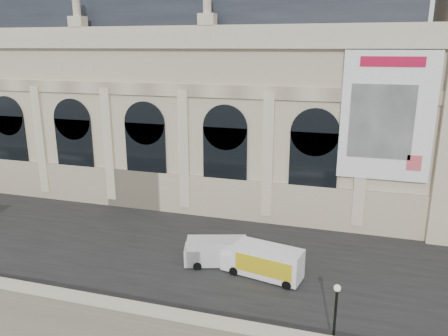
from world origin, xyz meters
name	(u,v)px	position (x,y,z in m)	size (l,w,h in m)	color
quay	(212,201)	(0.00, 35.00, 3.00)	(160.00, 70.00, 6.00)	gray
street	(150,239)	(0.00, 14.00, 6.03)	(160.00, 24.00, 0.06)	#2D2D2D
parapet	(74,302)	(0.00, 0.60, 6.62)	(160.00, 1.40, 1.21)	gray
museum	(160,92)	(-5.98, 30.86, 19.72)	(69.00, 18.70, 29.10)	beige
van_c	(213,252)	(8.15, 10.57, 7.31)	(6.15, 3.74, 2.57)	silver
box_truck	(264,261)	(13.12, 9.79, 7.46)	(7.52, 3.71, 2.91)	white
lamp_right	(335,317)	(19.62, 1.74, 8.38)	(0.49, 0.49, 4.79)	black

